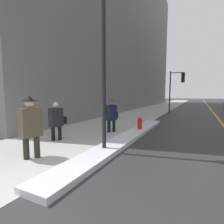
{
  "coord_description": "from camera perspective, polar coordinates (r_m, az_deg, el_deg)",
  "views": [
    {
      "loc": [
        2.65,
        -2.16,
        1.74
      ],
      "look_at": [
        -0.4,
        4.0,
        1.05
      ],
      "focal_mm": 28.0,
      "sensor_mm": 36.0,
      "label": 1
    }
  ],
  "objects": [
    {
      "name": "sidewalk_slab",
      "position": [
        17.87,
        11.11,
        0.07
      ],
      "size": [
        4.0,
        80.0,
        0.01
      ],
      "color": "#B2AFA8",
      "rests_on": "ground"
    },
    {
      "name": "building_facade_left",
      "position": [
        25.64,
        2.91,
        25.27
      ],
      "size": [
        6.0,
        36.0,
        20.62
      ],
      "color": "slate",
      "rests_on": "ground"
    },
    {
      "name": "fire_hydrant",
      "position": [
        8.21,
        9.06,
        -4.12
      ],
      "size": [
        0.2,
        0.2,
        0.7
      ],
      "color": "red",
      "rests_on": "ground"
    },
    {
      "name": "traffic_light_near",
      "position": [
        17.43,
        20.7,
        8.91
      ],
      "size": [
        1.31,
        0.41,
        3.89
      ],
      "rotation": [
        0.0,
        0.0,
        0.13
      ],
      "color": "black",
      "rests_on": "ground"
    },
    {
      "name": "road_centre_stripe",
      "position": [
        17.3,
        30.65,
        -0.82
      ],
      "size": [
        0.16,
        80.0,
        0.0
      ],
      "color": "gold",
      "rests_on": "ground"
    },
    {
      "name": "pedestrian_nearside",
      "position": [
        5.16,
        -25.06,
        -3.74
      ],
      "size": [
        0.42,
        0.58,
        1.72
      ],
      "rotation": [
        0.0,
        0.0,
        -1.79
      ],
      "color": "#2A241B",
      "rests_on": "ground"
    },
    {
      "name": "snow_bank_curb",
      "position": [
        6.93,
        5.16,
        -8.22
      ],
      "size": [
        0.77,
        8.91,
        0.14
      ],
      "color": "silver",
      "rests_on": "ground"
    },
    {
      "name": "pedestrian_in_glasses",
      "position": [
        8.02,
        -0.13,
        -0.6
      ],
      "size": [
        0.38,
        0.72,
        1.57
      ],
      "rotation": [
        0.0,
        0.0,
        -1.79
      ],
      "color": "black",
      "rests_on": "ground"
    },
    {
      "name": "pedestrian_with_shoulder_bag",
      "position": [
        6.9,
        -17.7,
        -2.32
      ],
      "size": [
        0.37,
        0.71,
        1.46
      ],
      "rotation": [
        0.0,
        0.0,
        -1.79
      ],
      "color": "black",
      "rests_on": "ground"
    },
    {
      "name": "lamp_post",
      "position": [
        5.32,
        -2.74,
        21.0
      ],
      "size": [
        0.28,
        0.28,
        5.3
      ],
      "color": "black",
      "rests_on": "ground"
    },
    {
      "name": "ground_plane",
      "position": [
        3.84,
        -23.38,
        -21.75
      ],
      "size": [
        160.0,
        160.0,
        0.0
      ],
      "primitive_type": "plane",
      "color": "#2D2D30"
    }
  ]
}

